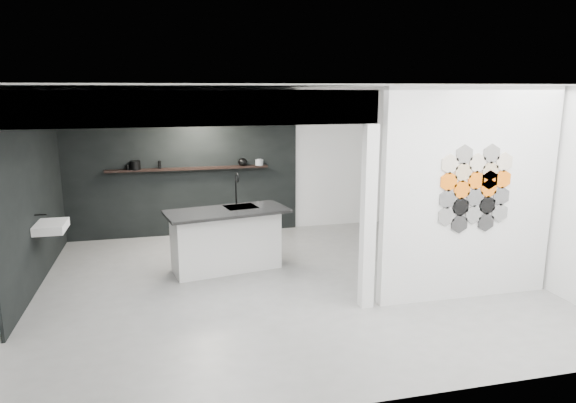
# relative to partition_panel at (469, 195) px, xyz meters

# --- Properties ---
(floor) EXTENTS (7.00, 6.00, 0.01)m
(floor) POSITION_rel_partition_panel_xyz_m (-2.23, 1.00, -1.40)
(floor) COLOR slate
(partition_panel) EXTENTS (2.45, 0.15, 2.80)m
(partition_panel) POSITION_rel_partition_panel_xyz_m (0.00, 0.00, 0.00)
(partition_panel) COLOR silver
(partition_panel) RESTS_ON floor
(bay_clad_back) EXTENTS (4.40, 0.04, 2.35)m
(bay_clad_back) POSITION_rel_partition_panel_xyz_m (-3.52, 3.97, -0.22)
(bay_clad_back) COLOR black
(bay_clad_back) RESTS_ON floor
(bay_clad_left) EXTENTS (0.04, 4.00, 2.35)m
(bay_clad_left) POSITION_rel_partition_panel_xyz_m (-5.70, 2.00, -0.22)
(bay_clad_left) COLOR black
(bay_clad_left) RESTS_ON floor
(bulkhead) EXTENTS (4.40, 4.00, 0.40)m
(bulkhead) POSITION_rel_partition_panel_xyz_m (-3.52, 2.00, 1.15)
(bulkhead) COLOR silver
(bulkhead) RESTS_ON corner_column
(corner_column) EXTENTS (0.16, 0.16, 2.35)m
(corner_column) POSITION_rel_partition_panel_xyz_m (-1.41, 0.00, -0.22)
(corner_column) COLOR silver
(corner_column) RESTS_ON floor
(fascia_beam) EXTENTS (4.40, 0.16, 0.40)m
(fascia_beam) POSITION_rel_partition_panel_xyz_m (-3.52, 0.08, 1.15)
(fascia_beam) COLOR silver
(fascia_beam) RESTS_ON corner_column
(wall_basin) EXTENTS (0.40, 0.60, 0.12)m
(wall_basin) POSITION_rel_partition_panel_xyz_m (-5.46, 1.80, -0.55)
(wall_basin) COLOR silver
(wall_basin) RESTS_ON bay_clad_left
(display_shelf) EXTENTS (3.00, 0.15, 0.04)m
(display_shelf) POSITION_rel_partition_panel_xyz_m (-3.43, 3.87, -0.10)
(display_shelf) COLOR black
(display_shelf) RESTS_ON bay_clad_back
(kitchen_island) EXTENTS (1.95, 1.13, 1.47)m
(kitchen_island) POSITION_rel_partition_panel_xyz_m (-2.99, 1.81, -0.90)
(kitchen_island) COLOR silver
(kitchen_island) RESTS_ON floor
(stockpot) EXTENTS (0.26, 0.26, 0.16)m
(stockpot) POSITION_rel_partition_panel_xyz_m (-4.38, 3.87, -0.00)
(stockpot) COLOR black
(stockpot) RESTS_ON display_shelf
(kettle) EXTENTS (0.20, 0.20, 0.15)m
(kettle) POSITION_rel_partition_panel_xyz_m (-2.40, 3.87, -0.01)
(kettle) COLOR black
(kettle) RESTS_ON display_shelf
(glass_bowl) EXTENTS (0.21, 0.21, 0.11)m
(glass_bowl) POSITION_rel_partition_panel_xyz_m (-2.08, 3.87, -0.02)
(glass_bowl) COLOR gray
(glass_bowl) RESTS_ON display_shelf
(glass_vase) EXTENTS (0.11, 0.11, 0.12)m
(glass_vase) POSITION_rel_partition_panel_xyz_m (-2.08, 3.87, -0.02)
(glass_vase) COLOR gray
(glass_vase) RESTS_ON display_shelf
(bottle_dark) EXTENTS (0.06, 0.06, 0.14)m
(bottle_dark) POSITION_rel_partition_panel_xyz_m (-3.94, 3.87, -0.01)
(bottle_dark) COLOR black
(bottle_dark) RESTS_ON display_shelf
(utensil_cup) EXTENTS (0.09, 0.09, 0.09)m
(utensil_cup) POSITION_rel_partition_panel_xyz_m (-4.51, 3.87, -0.03)
(utensil_cup) COLOR black
(utensil_cup) RESTS_ON display_shelf
(hex_tile_cluster) EXTENTS (1.04, 0.02, 1.16)m
(hex_tile_cluster) POSITION_rel_partition_panel_xyz_m (0.03, -0.09, 0.10)
(hex_tile_cluster) COLOR silver
(hex_tile_cluster) RESTS_ON partition_panel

